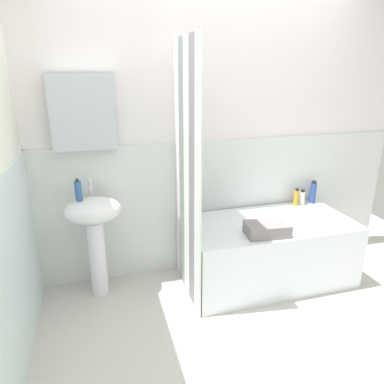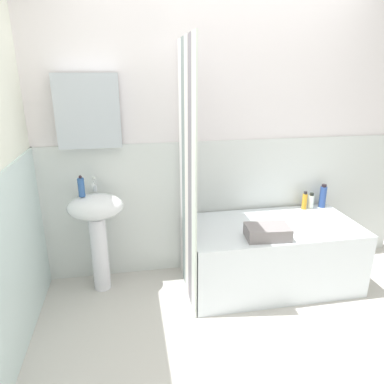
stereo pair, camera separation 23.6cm
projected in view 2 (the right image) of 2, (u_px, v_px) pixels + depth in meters
ground_plane at (265, 364)px, 2.26m from camera, size 4.80×5.60×0.04m
wall_back_tiled at (213, 148)px, 3.04m from camera, size 3.60×0.18×2.40m
sink at (97, 221)px, 2.82m from camera, size 0.44×0.34×0.85m
faucet at (94, 184)px, 2.80m from camera, size 0.03×0.12×0.12m
soap_dispenser at (81, 187)px, 2.69m from camera, size 0.05×0.05×0.17m
bathtub at (270, 254)px, 3.02m from camera, size 1.43×0.73×0.55m
shower_curtain at (187, 178)px, 2.65m from camera, size 0.01×0.73×2.00m
conditioner_bottle at (323, 196)px, 3.27m from camera, size 0.06×0.06×0.22m
shampoo_bottle at (311, 201)px, 3.25m from camera, size 0.05×0.05×0.15m
body_wash_bottle at (305, 201)px, 3.23m from camera, size 0.05×0.05×0.17m
towel_folded at (267, 232)px, 2.67m from camera, size 0.35×0.23×0.10m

